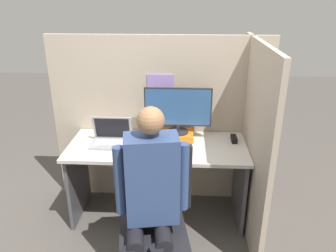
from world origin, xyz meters
TOP-DOWN VIEW (x-y plane):
  - ground_plane at (0.00, 0.00)m, footprint 12.00×12.00m
  - cubicle_panel_back at (0.00, 0.67)m, footprint 2.06×0.05m
  - cubicle_panel_right at (0.80, 0.26)m, footprint 0.04×1.28m
  - desk at (0.00, 0.32)m, footprint 1.56×0.65m
  - paper_box at (0.17, 0.48)m, footprint 0.28×0.23m
  - monitor at (0.17, 0.48)m, footprint 0.59×0.20m
  - laptop at (-0.40, 0.33)m, footprint 0.35×0.23m
  - mouse at (-0.10, 0.17)m, footprint 0.07×0.05m
  - stapler at (0.68, 0.45)m, footprint 0.05×0.13m
  - carrot_toy at (0.17, 0.17)m, footprint 0.04×0.16m
  - office_chair at (0.05, -0.34)m, footprint 0.54×0.58m
  - person at (0.02, -0.49)m, footprint 0.47×0.43m

SIDE VIEW (x-z plane):
  - ground_plane at x=0.00m, z-range 0.00..0.00m
  - office_chair at x=0.05m, z-range 0.01..0.98m
  - desk at x=0.00m, z-range 0.19..0.92m
  - mouse at x=-0.10m, z-range 0.73..0.77m
  - carrot_toy at x=0.17m, z-range 0.73..0.77m
  - stapler at x=0.68m, z-range 0.73..0.78m
  - paper_box at x=0.17m, z-range 0.73..0.79m
  - person at x=0.02m, z-range 0.10..1.45m
  - laptop at x=-0.40m, z-range 0.66..0.90m
  - cubicle_panel_right at x=0.80m, z-range 0.00..1.63m
  - cubicle_panel_back at x=0.00m, z-range 0.00..1.63m
  - monitor at x=0.17m, z-range 0.81..1.22m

